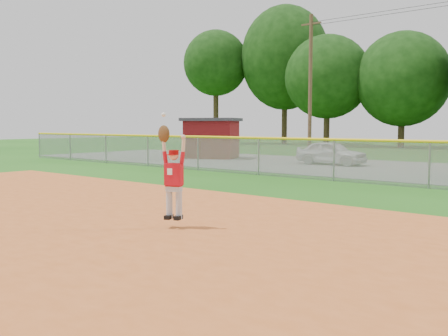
% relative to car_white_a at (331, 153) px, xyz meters
% --- Properties ---
extents(ground, '(120.00, 120.00, 0.00)m').
position_rel_car_white_a_xyz_m(ground, '(3.48, -16.40, -0.63)').
color(ground, '#205A14').
rests_on(ground, ground).
extents(parking_strip, '(44.00, 10.00, 0.03)m').
position_rel_car_white_a_xyz_m(parking_strip, '(3.48, -0.40, -0.62)').
color(parking_strip, slate).
rests_on(parking_strip, ground).
extents(car_white_a, '(3.56, 1.50, 1.20)m').
position_rel_car_white_a_xyz_m(car_white_a, '(0.00, 0.00, 0.00)').
color(car_white_a, silver).
rests_on(car_white_a, parking_strip).
extents(utility_shed, '(3.98, 3.61, 2.43)m').
position_rel_car_white_a_xyz_m(utility_shed, '(-7.90, -0.12, 0.61)').
color(utility_shed, '#5C0D0F').
rests_on(utility_shed, ground).
extents(outfield_fence, '(40.06, 0.10, 1.55)m').
position_rel_car_white_a_xyz_m(outfield_fence, '(3.48, -6.40, 0.25)').
color(outfield_fence, gray).
rests_on(outfield_fence, ground).
extents(ballplayer, '(0.59, 0.34, 2.05)m').
position_rel_car_white_a_xyz_m(ballplayer, '(5.04, -15.97, 0.47)').
color(ballplayer, silver).
rests_on(ballplayer, ground).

